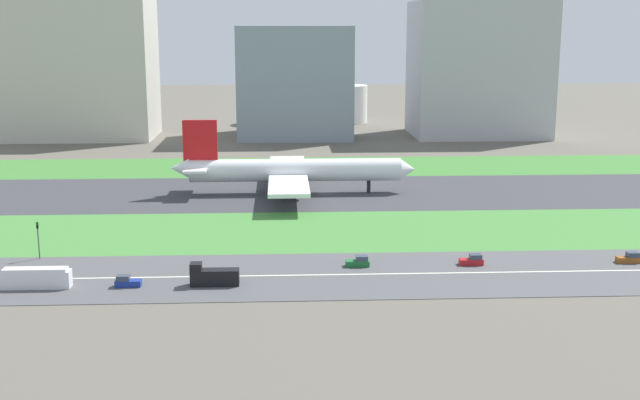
{
  "coord_description": "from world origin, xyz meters",
  "views": [
    {
      "loc": [
        -11.69,
        -213.65,
        44.38
      ],
      "look_at": [
        -3.18,
        -36.5,
        6.0
      ],
      "focal_mm": 45.83,
      "sensor_mm": 36.0,
      "label": 1
    }
  ],
  "objects_px": {
    "car_3": "(629,258)",
    "hangar_building": "(294,82)",
    "car_2": "(472,260)",
    "office_tower": "(478,69)",
    "car_1": "(127,282)",
    "fuel_tank_centre": "(348,104)",
    "car_0": "(359,262)",
    "traffic_light": "(38,238)",
    "truck_1": "(213,276)",
    "terminal_building": "(81,69)",
    "fuel_tank_west": "(282,103)",
    "bus_1": "(36,278)",
    "airliner": "(289,170)"
  },
  "relations": [
    {
      "from": "car_3",
      "to": "fuel_tank_west",
      "type": "relative_size",
      "value": 0.19
    },
    {
      "from": "car_3",
      "to": "truck_1",
      "type": "relative_size",
      "value": 0.52
    },
    {
      "from": "car_1",
      "to": "truck_1",
      "type": "bearing_deg",
      "value": 180.0
    },
    {
      "from": "car_1",
      "to": "hangar_building",
      "type": "distance_m",
      "value": 195.82
    },
    {
      "from": "traffic_light",
      "to": "fuel_tank_west",
      "type": "relative_size",
      "value": 0.32
    },
    {
      "from": "car_3",
      "to": "car_1",
      "type": "relative_size",
      "value": 1.0
    },
    {
      "from": "bus_1",
      "to": "fuel_tank_west",
      "type": "bearing_deg",
      "value": -100.17
    },
    {
      "from": "fuel_tank_west",
      "to": "car_3",
      "type": "bearing_deg",
      "value": -73.94
    },
    {
      "from": "car_2",
      "to": "hangar_building",
      "type": "relative_size",
      "value": 0.1
    },
    {
      "from": "car_3",
      "to": "hangar_building",
      "type": "relative_size",
      "value": 0.1
    },
    {
      "from": "traffic_light",
      "to": "car_3",
      "type": "bearing_deg",
      "value": -4.07
    },
    {
      "from": "car_3",
      "to": "terminal_building",
      "type": "relative_size",
      "value": 0.08
    },
    {
      "from": "fuel_tank_west",
      "to": "office_tower",
      "type": "bearing_deg",
      "value": -29.69
    },
    {
      "from": "car_3",
      "to": "fuel_tank_centre",
      "type": "bearing_deg",
      "value": 98.75
    },
    {
      "from": "airliner",
      "to": "bus_1",
      "type": "xyz_separation_m",
      "value": [
        -44.17,
        -78.0,
        -4.41
      ]
    },
    {
      "from": "terminal_building",
      "to": "car_2",
      "type": "bearing_deg",
      "value": -57.95
    },
    {
      "from": "truck_1",
      "to": "terminal_building",
      "type": "xyz_separation_m",
      "value": [
        -66.33,
        192.0,
        25.51
      ]
    },
    {
      "from": "car_0",
      "to": "office_tower",
      "type": "xyz_separation_m",
      "value": [
        65.13,
        182.0,
        25.65
      ]
    },
    {
      "from": "car_2",
      "to": "hangar_building",
      "type": "bearing_deg",
      "value": 99.4
    },
    {
      "from": "car_1",
      "to": "terminal_building",
      "type": "distance_m",
      "value": 200.51
    },
    {
      "from": "hangar_building",
      "to": "fuel_tank_centre",
      "type": "relative_size",
      "value": 2.56
    },
    {
      "from": "bus_1",
      "to": "fuel_tank_centre",
      "type": "height_order",
      "value": "fuel_tank_centre"
    },
    {
      "from": "car_3",
      "to": "fuel_tank_centre",
      "type": "relative_size",
      "value": 0.25
    },
    {
      "from": "bus_1",
      "to": "fuel_tank_west",
      "type": "xyz_separation_m",
      "value": [
        42.51,
        237.0,
        7.08
      ]
    },
    {
      "from": "airliner",
      "to": "car_0",
      "type": "bearing_deg",
      "value": -79.87
    },
    {
      "from": "car_0",
      "to": "traffic_light",
      "type": "relative_size",
      "value": 0.61
    },
    {
      "from": "office_tower",
      "to": "car_1",
      "type": "bearing_deg",
      "value": -118.93
    },
    {
      "from": "car_0",
      "to": "car_1",
      "type": "height_order",
      "value": "same"
    },
    {
      "from": "truck_1",
      "to": "office_tower",
      "type": "height_order",
      "value": "office_tower"
    },
    {
      "from": "bus_1",
      "to": "truck_1",
      "type": "distance_m",
      "value": 30.13
    },
    {
      "from": "car_1",
      "to": "fuel_tank_centre",
      "type": "xyz_separation_m",
      "value": [
        57.61,
        237.0,
        7.57
      ]
    },
    {
      "from": "terminal_building",
      "to": "car_3",
      "type": "bearing_deg",
      "value": -51.64
    },
    {
      "from": "terminal_building",
      "to": "fuel_tank_west",
      "type": "bearing_deg",
      "value": 29.76
    },
    {
      "from": "bus_1",
      "to": "terminal_building",
      "type": "bearing_deg",
      "value": -79.32
    },
    {
      "from": "bus_1",
      "to": "car_1",
      "type": "height_order",
      "value": "bus_1"
    },
    {
      "from": "fuel_tank_centre",
      "to": "terminal_building",
      "type": "bearing_deg",
      "value": -157.59
    },
    {
      "from": "truck_1",
      "to": "fuel_tank_west",
      "type": "xyz_separation_m",
      "value": [
        12.38,
        237.0,
        7.23
      ]
    },
    {
      "from": "office_tower",
      "to": "hangar_building",
      "type": "bearing_deg",
      "value": 180.0
    },
    {
      "from": "car_3",
      "to": "office_tower",
      "type": "xyz_separation_m",
      "value": [
        13.59,
        182.0,
        25.65
      ]
    },
    {
      "from": "traffic_light",
      "to": "office_tower",
      "type": "relative_size",
      "value": 0.14
    },
    {
      "from": "car_2",
      "to": "truck_1",
      "type": "bearing_deg",
      "value": -168.14
    },
    {
      "from": "car_0",
      "to": "traffic_light",
      "type": "xyz_separation_m",
      "value": [
        -60.95,
        7.99,
        3.37
      ]
    },
    {
      "from": "bus_1",
      "to": "truck_1",
      "type": "bearing_deg",
      "value": 180.0
    },
    {
      "from": "traffic_light",
      "to": "terminal_building",
      "type": "relative_size",
      "value": 0.13
    },
    {
      "from": "car_0",
      "to": "office_tower",
      "type": "height_order",
      "value": "office_tower"
    },
    {
      "from": "car_1",
      "to": "fuel_tank_centre",
      "type": "bearing_deg",
      "value": -103.66
    },
    {
      "from": "car_3",
      "to": "car_2",
      "type": "relative_size",
      "value": 1.0
    },
    {
      "from": "airliner",
      "to": "hangar_building",
      "type": "distance_m",
      "value": 115.12
    },
    {
      "from": "airliner",
      "to": "fuel_tank_west",
      "type": "height_order",
      "value": "airliner"
    },
    {
      "from": "airliner",
      "to": "car_2",
      "type": "xyz_separation_m",
      "value": [
        33.59,
        -68.0,
        -5.31
      ]
    }
  ]
}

